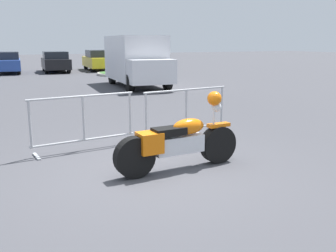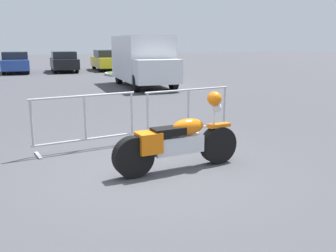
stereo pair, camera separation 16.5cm
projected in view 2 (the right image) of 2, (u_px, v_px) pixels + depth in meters
ground_plane at (155, 171)px, 6.06m from camera, size 120.00×120.00×0.00m
motorcycle at (178, 141)px, 6.05m from camera, size 2.21×0.34×1.25m
crowd_barrier_near at (85, 122)px, 7.18m from camera, size 2.06×0.62×1.07m
crowd_barrier_far at (188, 113)px, 8.08m from camera, size 2.06×0.62×1.07m
delivery_van at (143, 60)px, 17.36m from camera, size 2.37×5.15×2.31m
parked_car_blue at (16, 62)px, 24.91m from camera, size 1.99×4.25×1.40m
parked_car_black at (64, 61)px, 25.92m from camera, size 1.98×4.23×1.40m
parked_car_yellow at (107, 60)px, 27.29m from camera, size 2.07×4.42×1.46m
planter_island at (132, 71)px, 23.84m from camera, size 3.60×3.60×0.98m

